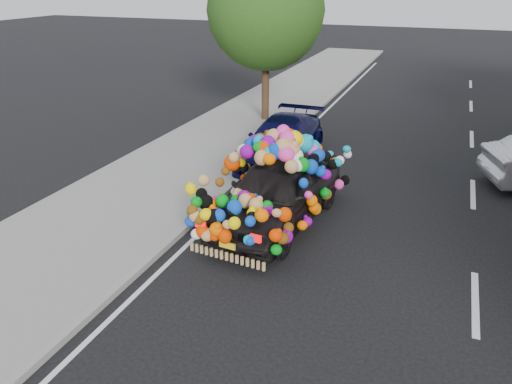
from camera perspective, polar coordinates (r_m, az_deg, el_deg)
ground at (r=9.91m, az=2.54°, el=-8.06°), size 100.00×100.00×0.00m
sidewalk at (r=11.79m, az=-17.66°, el=-3.44°), size 4.00×60.00×0.12m
kerb at (r=10.75m, az=-9.43°, el=-5.27°), size 0.15×60.00×0.13m
lane_markings at (r=9.59m, az=23.77°, el=-11.49°), size 6.00×50.00×0.01m
tree_near_sidewalk at (r=18.69m, az=1.15°, el=20.02°), size 4.20×4.20×6.13m
plush_art_car at (r=11.03m, az=2.52°, el=1.78°), size 2.61×4.79×2.15m
navy_sedan at (r=14.97m, az=2.97°, el=5.86°), size 1.85×4.44×1.28m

